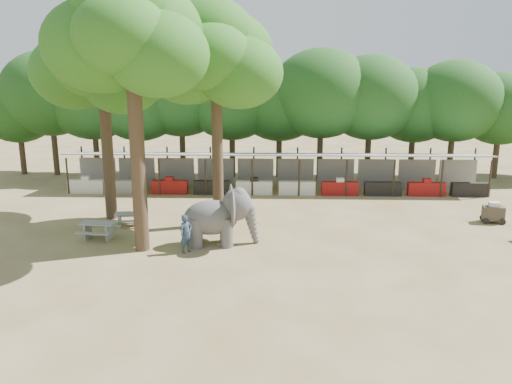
{
  "coord_description": "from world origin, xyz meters",
  "views": [
    {
      "loc": [
        -0.14,
        -19.06,
        7.59
      ],
      "look_at": [
        -1.0,
        5.0,
        2.0
      ],
      "focal_mm": 35.0,
      "sensor_mm": 36.0,
      "label": 1
    }
  ],
  "objects_px": {
    "yard_tree_center": "(129,36)",
    "handler": "(186,234)",
    "cart_back": "(493,212)",
    "yard_tree_back": "(213,57)",
    "picnic_table_near": "(98,228)",
    "yard_tree_left": "(100,64)",
    "elephant": "(220,216)",
    "picnic_table_far": "(129,217)"
  },
  "relations": [
    {
      "from": "yard_tree_back",
      "to": "picnic_table_near",
      "type": "bearing_deg",
      "value": -152.49
    },
    {
      "from": "elephant",
      "to": "handler",
      "type": "height_order",
      "value": "elephant"
    },
    {
      "from": "yard_tree_back",
      "to": "yard_tree_left",
      "type": "bearing_deg",
      "value": 170.54
    },
    {
      "from": "yard_tree_center",
      "to": "cart_back",
      "type": "xyz_separation_m",
      "value": [
        17.67,
        4.68,
        -8.65
      ]
    },
    {
      "from": "picnic_table_near",
      "to": "picnic_table_far",
      "type": "height_order",
      "value": "picnic_table_near"
    },
    {
      "from": "yard_tree_center",
      "to": "handler",
      "type": "relative_size",
      "value": 7.03
    },
    {
      "from": "yard_tree_left",
      "to": "elephant",
      "type": "relative_size",
      "value": 3.08
    },
    {
      "from": "picnic_table_near",
      "to": "cart_back",
      "type": "height_order",
      "value": "cart_back"
    },
    {
      "from": "yard_tree_back",
      "to": "handler",
      "type": "distance_m",
      "value": 8.94
    },
    {
      "from": "picnic_table_near",
      "to": "cart_back",
      "type": "bearing_deg",
      "value": 15.89
    },
    {
      "from": "elephant",
      "to": "yard_tree_center",
      "type": "bearing_deg",
      "value": -177.59
    },
    {
      "from": "elephant",
      "to": "cart_back",
      "type": "xyz_separation_m",
      "value": [
        14.1,
        4.02,
        -0.79
      ]
    },
    {
      "from": "cart_back",
      "to": "picnic_table_near",
      "type": "bearing_deg",
      "value": -161.17
    },
    {
      "from": "yard_tree_center",
      "to": "handler",
      "type": "xyz_separation_m",
      "value": [
        2.17,
        -0.49,
        -8.35
      ]
    },
    {
      "from": "yard_tree_left",
      "to": "elephant",
      "type": "distance_m",
      "value": 10.45
    },
    {
      "from": "yard_tree_back",
      "to": "picnic_table_near",
      "type": "xyz_separation_m",
      "value": [
        -5.35,
        -2.79,
        -8.01
      ]
    },
    {
      "from": "handler",
      "to": "picnic_table_far",
      "type": "relative_size",
      "value": 1.12
    },
    {
      "from": "picnic_table_far",
      "to": "yard_tree_left",
      "type": "bearing_deg",
      "value": 125.61
    },
    {
      "from": "yard_tree_left",
      "to": "yard_tree_center",
      "type": "relative_size",
      "value": 0.92
    },
    {
      "from": "yard_tree_left",
      "to": "picnic_table_near",
      "type": "bearing_deg",
      "value": -80.24
    },
    {
      "from": "yard_tree_center",
      "to": "handler",
      "type": "bearing_deg",
      "value": -12.67
    },
    {
      "from": "handler",
      "to": "cart_back",
      "type": "xyz_separation_m",
      "value": [
        15.5,
        5.16,
        -0.3
      ]
    },
    {
      "from": "yard_tree_center",
      "to": "cart_back",
      "type": "height_order",
      "value": "yard_tree_center"
    },
    {
      "from": "yard_tree_center",
      "to": "picnic_table_near",
      "type": "height_order",
      "value": "yard_tree_center"
    },
    {
      "from": "yard_tree_back",
      "to": "picnic_table_near",
      "type": "height_order",
      "value": "yard_tree_back"
    },
    {
      "from": "picnic_table_near",
      "to": "picnic_table_far",
      "type": "distance_m",
      "value": 2.37
    },
    {
      "from": "yard_tree_back",
      "to": "picnic_table_near",
      "type": "distance_m",
      "value": 10.02
    },
    {
      "from": "yard_tree_left",
      "to": "cart_back",
      "type": "relative_size",
      "value": 8.79
    },
    {
      "from": "yard_tree_back",
      "to": "cart_back",
      "type": "bearing_deg",
      "value": 2.64
    },
    {
      "from": "elephant",
      "to": "handler",
      "type": "xyz_separation_m",
      "value": [
        -1.4,
        -1.14,
        -0.49
      ]
    },
    {
      "from": "handler",
      "to": "cart_back",
      "type": "bearing_deg",
      "value": -30.59
    },
    {
      "from": "yard_tree_left",
      "to": "elephant",
      "type": "xyz_separation_m",
      "value": [
        6.57,
        -4.35,
        -6.86
      ]
    },
    {
      "from": "elephant",
      "to": "handler",
      "type": "bearing_deg",
      "value": -148.72
    },
    {
      "from": "yard_tree_center",
      "to": "elephant",
      "type": "xyz_separation_m",
      "value": [
        3.57,
        0.65,
        -7.87
      ]
    },
    {
      "from": "handler",
      "to": "picnic_table_far",
      "type": "distance_m",
      "value": 5.4
    },
    {
      "from": "picnic_table_far",
      "to": "picnic_table_near",
      "type": "bearing_deg",
      "value": -118.18
    },
    {
      "from": "yard_tree_center",
      "to": "picnic_table_far",
      "type": "distance_m",
      "value": 9.53
    },
    {
      "from": "yard_tree_center",
      "to": "picnic_table_near",
      "type": "bearing_deg",
      "value": 152.66
    },
    {
      "from": "elephant",
      "to": "cart_back",
      "type": "bearing_deg",
      "value": 8.0
    },
    {
      "from": "yard_tree_back",
      "to": "elephant",
      "type": "bearing_deg",
      "value": -80.34
    },
    {
      "from": "yard_tree_center",
      "to": "picnic_table_far",
      "type": "bearing_deg",
      "value": 113.91
    },
    {
      "from": "elephant",
      "to": "yard_tree_back",
      "type": "bearing_deg",
      "value": 91.73
    }
  ]
}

